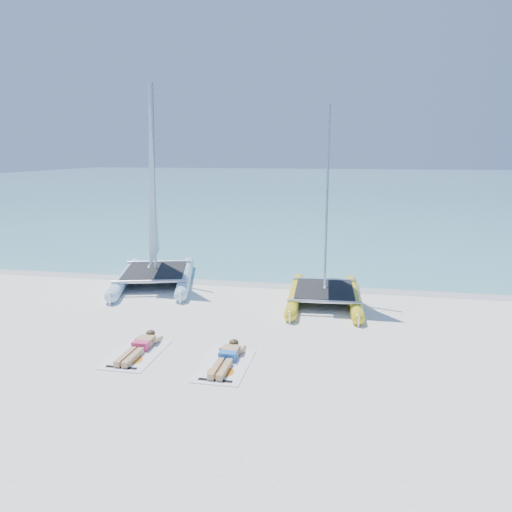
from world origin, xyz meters
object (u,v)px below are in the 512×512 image
at_px(catamaran_blue, 153,222).
at_px(towel_b, 225,365).
at_px(catamaran_yellow, 326,237).
at_px(towel_a, 137,354).
at_px(sunbather_a, 140,346).
at_px(sunbather_b, 227,357).

distance_m(catamaran_blue, towel_b, 7.72).
distance_m(catamaran_blue, catamaran_yellow, 5.90).
distance_m(catamaran_yellow, towel_a, 6.82).
xyz_separation_m(catamaran_blue, towel_b, (4.12, -6.19, -2.08)).
relative_size(sunbather_a, towel_b, 0.93).
bearing_deg(catamaran_blue, sunbather_b, -71.29).
bearing_deg(sunbather_b, catamaran_blue, 124.46).
relative_size(catamaran_yellow, sunbather_b, 3.51).
relative_size(catamaran_yellow, sunbather_a, 3.51).
distance_m(towel_a, towel_b, 2.10).
bearing_deg(sunbather_a, towel_a, -90.00).
bearing_deg(towel_b, sunbather_a, 169.54).
bearing_deg(sunbather_a, towel_b, -10.46).
xyz_separation_m(catamaran_blue, sunbather_a, (2.02, -5.81, -1.98)).
distance_m(catamaran_yellow, towel_b, 6.08).
bearing_deg(catamaran_yellow, towel_b, -110.93).
relative_size(towel_b, sunbather_b, 1.07).
distance_m(towel_a, sunbather_a, 0.22).
bearing_deg(sunbather_a, catamaran_yellow, 53.15).
relative_size(catamaran_blue, towel_b, 3.79).
height_order(catamaran_yellow, sunbather_a, catamaran_yellow).
distance_m(catamaran_yellow, sunbather_a, 6.65).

